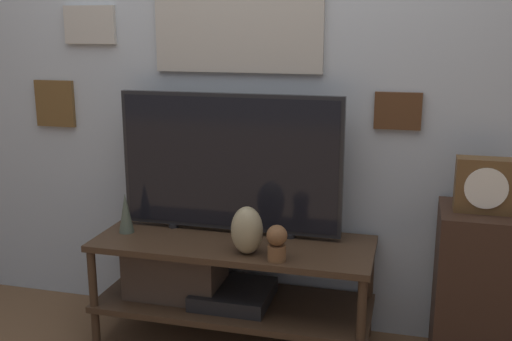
% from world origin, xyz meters
% --- Properties ---
extents(wall_back, '(6.40, 0.08, 2.70)m').
position_xyz_m(wall_back, '(-0.00, 0.59, 1.35)').
color(wall_back, '#B2BCC6').
rests_on(wall_back, ground_plane).
extents(media_console, '(1.31, 0.50, 0.52)m').
position_xyz_m(media_console, '(-0.11, 0.29, 0.33)').
color(media_console, '#422D1E').
rests_on(media_console, ground_plane).
extents(television, '(1.09, 0.05, 0.68)m').
position_xyz_m(television, '(-0.05, 0.40, 0.87)').
color(television, black).
rests_on(television, media_console).
extents(vase_slim_bronze, '(0.07, 0.07, 0.20)m').
position_xyz_m(vase_slim_bronze, '(-0.54, 0.27, 0.62)').
color(vase_slim_bronze, '#4C5647').
rests_on(vase_slim_bronze, media_console).
extents(vase_urn_stoneware, '(0.14, 0.13, 0.22)m').
position_xyz_m(vase_urn_stoneware, '(0.11, 0.15, 0.63)').
color(vase_urn_stoneware, tan).
rests_on(vase_urn_stoneware, media_console).
extents(decorative_bust, '(0.09, 0.09, 0.16)m').
position_xyz_m(decorative_bust, '(0.25, 0.10, 0.60)').
color(decorative_bust, brown).
rests_on(decorative_bust, media_console).
extents(side_table, '(0.45, 0.37, 0.74)m').
position_xyz_m(side_table, '(1.15, 0.35, 0.37)').
color(side_table, '#382319').
rests_on(side_table, ground_plane).
extents(mantel_clock, '(0.24, 0.11, 0.23)m').
position_xyz_m(mantel_clock, '(1.10, 0.33, 0.85)').
color(mantel_clock, brown).
rests_on(mantel_clock, side_table).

